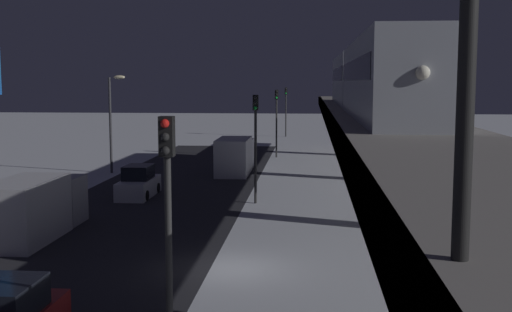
{
  "coord_description": "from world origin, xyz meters",
  "views": [
    {
      "loc": [
        -2.96,
        23.7,
        7.17
      ],
      "look_at": [
        0.39,
        -15.66,
        2.55
      ],
      "focal_mm": 44.83,
      "sensor_mm": 36.0,
      "label": 1
    }
  ],
  "objects_px": {
    "delivery_van": "(35,208)",
    "traffic_light_near": "(168,214)",
    "sedan_white": "(139,184)",
    "traffic_light_distant": "(286,104)",
    "subway_train": "(368,79)",
    "traffic_light_far": "(277,113)",
    "traffic_light_mid": "(256,133)",
    "box_truck": "(235,156)"
  },
  "relations": [
    {
      "from": "box_truck",
      "to": "traffic_light_distant",
      "type": "distance_m",
      "value": 33.86
    },
    {
      "from": "traffic_light_near",
      "to": "traffic_light_far",
      "type": "relative_size",
      "value": 1.0
    },
    {
      "from": "traffic_light_near",
      "to": "traffic_light_far",
      "type": "distance_m",
      "value": 46.25
    },
    {
      "from": "traffic_light_far",
      "to": "sedan_white",
      "type": "bearing_deg",
      "value": 70.76
    },
    {
      "from": "subway_train",
      "to": "traffic_light_near",
      "type": "xyz_separation_m",
      "value": [
        6.53,
        24.0,
        -3.14
      ]
    },
    {
      "from": "traffic_light_near",
      "to": "traffic_light_distant",
      "type": "bearing_deg",
      "value": -90.0
    },
    {
      "from": "sedan_white",
      "to": "delivery_van",
      "type": "relative_size",
      "value": 0.62
    },
    {
      "from": "subway_train",
      "to": "traffic_light_near",
      "type": "height_order",
      "value": "subway_train"
    },
    {
      "from": "delivery_van",
      "to": "traffic_light_distant",
      "type": "bearing_deg",
      "value": -99.76
    },
    {
      "from": "delivery_van",
      "to": "traffic_light_distant",
      "type": "relative_size",
      "value": 1.16
    },
    {
      "from": "box_truck",
      "to": "traffic_light_near",
      "type": "height_order",
      "value": "traffic_light_near"
    },
    {
      "from": "sedan_white",
      "to": "traffic_light_distant",
      "type": "bearing_deg",
      "value": -99.54
    },
    {
      "from": "traffic_light_near",
      "to": "traffic_light_far",
      "type": "xyz_separation_m",
      "value": [
        0.0,
        -46.25,
        0.0
      ]
    },
    {
      "from": "subway_train",
      "to": "traffic_light_distant",
      "type": "bearing_deg",
      "value": -81.81
    },
    {
      "from": "subway_train",
      "to": "sedan_white",
      "type": "bearing_deg",
      "value": -3.07
    },
    {
      "from": "sedan_white",
      "to": "traffic_light_far",
      "type": "bearing_deg",
      "value": -109.24
    },
    {
      "from": "subway_train",
      "to": "delivery_van",
      "type": "relative_size",
      "value": 4.98
    },
    {
      "from": "box_truck",
      "to": "traffic_light_near",
      "type": "xyz_separation_m",
      "value": [
        -2.7,
        35.74,
        2.85
      ]
    },
    {
      "from": "traffic_light_near",
      "to": "subway_train",
      "type": "bearing_deg",
      "value": -105.22
    },
    {
      "from": "subway_train",
      "to": "traffic_light_distant",
      "type": "xyz_separation_m",
      "value": [
        6.53,
        -45.37,
        -3.14
      ]
    },
    {
      "from": "sedan_white",
      "to": "delivery_van",
      "type": "bearing_deg",
      "value": 79.31
    },
    {
      "from": "sedan_white",
      "to": "delivery_van",
      "type": "xyz_separation_m",
      "value": [
        2.0,
        10.59,
        0.56
      ]
    },
    {
      "from": "box_truck",
      "to": "traffic_light_mid",
      "type": "relative_size",
      "value": 1.16
    },
    {
      "from": "subway_train",
      "to": "traffic_light_distant",
      "type": "distance_m",
      "value": 45.95
    },
    {
      "from": "delivery_van",
      "to": "traffic_light_near",
      "type": "xyz_separation_m",
      "value": [
        -9.5,
        14.16,
        2.85
      ]
    },
    {
      "from": "traffic_light_distant",
      "to": "subway_train",
      "type": "bearing_deg",
      "value": 98.19
    },
    {
      "from": "subway_train",
      "to": "sedan_white",
      "type": "xyz_separation_m",
      "value": [
        14.03,
        -0.75,
        -6.55
      ]
    },
    {
      "from": "subway_train",
      "to": "box_truck",
      "type": "relative_size",
      "value": 4.98
    },
    {
      "from": "subway_train",
      "to": "delivery_van",
      "type": "height_order",
      "value": "subway_train"
    },
    {
      "from": "box_truck",
      "to": "traffic_light_far",
      "type": "relative_size",
      "value": 1.16
    },
    {
      "from": "traffic_light_distant",
      "to": "box_truck",
      "type": "bearing_deg",
      "value": 85.41
    },
    {
      "from": "traffic_light_mid",
      "to": "traffic_light_distant",
      "type": "bearing_deg",
      "value": -90.0
    },
    {
      "from": "box_truck",
      "to": "traffic_light_near",
      "type": "bearing_deg",
      "value": 94.32
    },
    {
      "from": "box_truck",
      "to": "delivery_van",
      "type": "height_order",
      "value": "same"
    },
    {
      "from": "box_truck",
      "to": "traffic_light_near",
      "type": "relative_size",
      "value": 1.16
    },
    {
      "from": "subway_train",
      "to": "traffic_light_mid",
      "type": "distance_m",
      "value": 7.3
    },
    {
      "from": "sedan_white",
      "to": "traffic_light_near",
      "type": "bearing_deg",
      "value": 106.86
    },
    {
      "from": "delivery_van",
      "to": "box_truck",
      "type": "bearing_deg",
      "value": -107.49
    },
    {
      "from": "traffic_light_mid",
      "to": "traffic_light_far",
      "type": "xyz_separation_m",
      "value": [
        0.0,
        -23.12,
        0.0
      ]
    },
    {
      "from": "traffic_light_near",
      "to": "traffic_light_mid",
      "type": "bearing_deg",
      "value": -90.0
    },
    {
      "from": "traffic_light_mid",
      "to": "traffic_light_far",
      "type": "distance_m",
      "value": 23.12
    },
    {
      "from": "box_truck",
      "to": "traffic_light_mid",
      "type": "distance_m",
      "value": 13.22
    }
  ]
}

